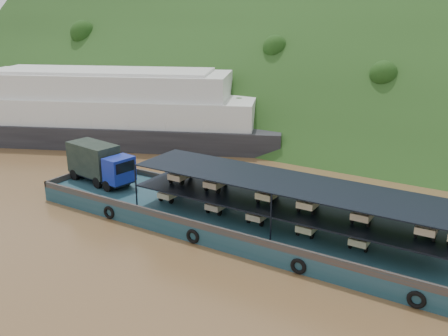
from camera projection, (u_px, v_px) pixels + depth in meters
The scene contains 4 objects.
ground at pixel (225, 222), 38.56m from camera, with size 160.00×160.00×0.00m, color brown.
hillside at pixel (365, 129), 67.62m from camera, with size 140.00×28.00×28.00m, color #1C3513.
cargo_barge at pixel (229, 214), 37.09m from camera, with size 35.03×7.18×4.58m.
passenger_ferry at pixel (106, 110), 61.13m from camera, with size 43.69×27.46×8.72m.
Camera 1 is at (18.66, -30.10, 15.81)m, focal length 40.00 mm.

